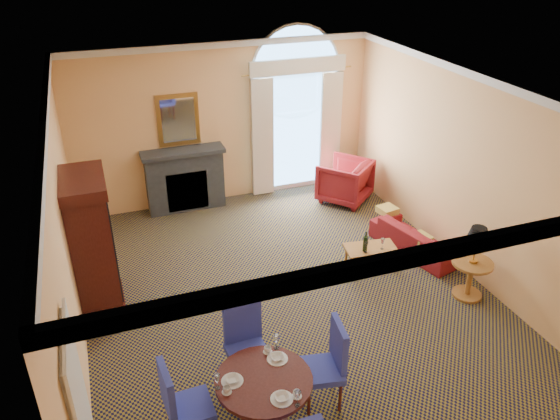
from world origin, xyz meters
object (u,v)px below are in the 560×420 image
object	(u,v)px
side_table	(474,255)
armoire	(93,249)
sofa	(416,238)
coffee_table	(370,249)
armchair	(345,181)
dining_table	(264,391)

from	to	relation	value
side_table	armoire	bearing A→B (deg)	163.41
sofa	coffee_table	distance (m)	1.09
side_table	sofa	bearing A→B (deg)	92.04
armoire	side_table	distance (m)	5.56
coffee_table	side_table	distance (m)	1.62
coffee_table	side_table	xyz separation A→B (m)	(1.10, -1.14, 0.34)
armoire	side_table	world-z (taller)	armoire
armoire	armchair	bearing A→B (deg)	22.33
coffee_table	side_table	size ratio (longest dim) A/B	0.76
armoire	coffee_table	distance (m)	4.30
side_table	coffee_table	bearing A→B (deg)	133.75
armoire	coffee_table	size ratio (longest dim) A/B	2.41
armchair	coffee_table	size ratio (longest dim) A/B	1.07
armoire	coffee_table	bearing A→B (deg)	-5.96
armchair	armoire	bearing A→B (deg)	-18.07
sofa	armchair	size ratio (longest dim) A/B	1.76
dining_table	side_table	world-z (taller)	side_table
armoire	armchair	distance (m)	5.39
sofa	armchair	xyz separation A→B (m)	(-0.32, 2.21, 0.19)
dining_table	coffee_table	world-z (taller)	dining_table
sofa	armchair	world-z (taller)	armchair
sofa	coffee_table	bearing A→B (deg)	89.41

